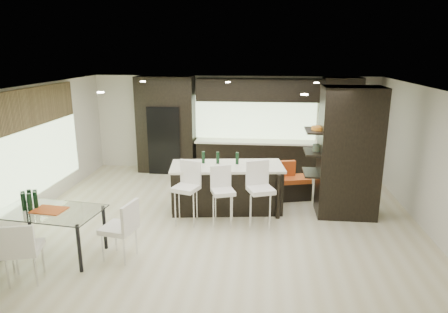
# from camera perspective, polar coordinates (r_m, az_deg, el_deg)

# --- Properties ---
(ground) EXTENTS (8.00, 8.00, 0.00)m
(ground) POSITION_cam_1_polar(r_m,az_deg,el_deg) (8.49, -0.41, -8.57)
(ground) COLOR beige
(ground) RESTS_ON ground
(back_wall) EXTENTS (8.00, 0.02, 2.70)m
(back_wall) POSITION_cam_1_polar(r_m,az_deg,el_deg) (11.46, 1.46, 4.70)
(back_wall) COLOR beige
(back_wall) RESTS_ON ground
(left_wall) EXTENTS (0.02, 7.00, 2.70)m
(left_wall) POSITION_cam_1_polar(r_m,az_deg,el_deg) (9.36, -25.58, 0.87)
(left_wall) COLOR beige
(left_wall) RESTS_ON ground
(right_wall) EXTENTS (0.02, 7.00, 2.70)m
(right_wall) POSITION_cam_1_polar(r_m,az_deg,el_deg) (8.61, 27.09, -0.43)
(right_wall) COLOR beige
(right_wall) RESTS_ON ground
(ceiling) EXTENTS (8.00, 7.00, 0.02)m
(ceiling) POSITION_cam_1_polar(r_m,az_deg,el_deg) (7.82, -0.45, 9.89)
(ceiling) COLOR white
(ceiling) RESTS_ON ground
(window_left) EXTENTS (0.04, 3.20, 1.90)m
(window_left) POSITION_cam_1_polar(r_m,az_deg,el_deg) (9.50, -24.77, 1.16)
(window_left) COLOR #B2D199
(window_left) RESTS_ON left_wall
(window_back) EXTENTS (3.40, 0.04, 1.20)m
(window_back) POSITION_cam_1_polar(r_m,az_deg,el_deg) (11.36, 4.48, 5.59)
(window_back) COLOR #B2D199
(window_back) RESTS_ON back_wall
(stone_accent) EXTENTS (0.08, 3.00, 0.80)m
(stone_accent) POSITION_cam_1_polar(r_m,az_deg,el_deg) (9.33, -25.21, 6.53)
(stone_accent) COLOR brown
(stone_accent) RESTS_ON left_wall
(ceiling_spots) EXTENTS (4.00, 3.00, 0.02)m
(ceiling_spots) POSITION_cam_1_polar(r_m,az_deg,el_deg) (8.07, -0.25, 9.91)
(ceiling_spots) COLOR white
(ceiling_spots) RESTS_ON ceiling
(back_cabinetry) EXTENTS (6.80, 0.68, 2.70)m
(back_cabinetry) POSITION_cam_1_polar(r_m,az_deg,el_deg) (11.11, 3.91, 4.34)
(back_cabinetry) COLOR black
(back_cabinetry) RESTS_ON ground
(refrigerator) EXTENTS (0.90, 0.68, 1.90)m
(refrigerator) POSITION_cam_1_polar(r_m,az_deg,el_deg) (11.47, -8.22, 2.52)
(refrigerator) COLOR black
(refrigerator) RESTS_ON ground
(partition_column) EXTENTS (1.20, 0.80, 2.70)m
(partition_column) POSITION_cam_1_polar(r_m,az_deg,el_deg) (8.58, 17.42, 0.50)
(partition_column) COLOR black
(partition_column) RESTS_ON ground
(kitchen_island) EXTENTS (2.52, 1.34, 1.00)m
(kitchen_island) POSITION_cam_1_polar(r_m,az_deg,el_deg) (8.72, 0.42, -4.39)
(kitchen_island) COLOR black
(kitchen_island) RESTS_ON ground
(stool_left) EXTENTS (0.57, 0.57, 1.02)m
(stool_left) POSITION_cam_1_polar(r_m,az_deg,el_deg) (8.03, -5.44, -6.11)
(stool_left) COLOR white
(stool_left) RESTS_ON ground
(stool_mid) EXTENTS (0.54, 0.54, 0.95)m
(stool_mid) POSITION_cam_1_polar(r_m,az_deg,el_deg) (7.95, -0.14, -6.53)
(stool_mid) COLOR white
(stool_mid) RESTS_ON ground
(stool_right) EXTENTS (0.60, 0.60, 1.05)m
(stool_right) POSITION_cam_1_polar(r_m,az_deg,el_deg) (7.88, 5.23, -6.41)
(stool_right) COLOR white
(stool_right) RESTS_ON ground
(bench) EXTENTS (1.44, 0.85, 0.52)m
(bench) POSITION_cam_1_polar(r_m,az_deg,el_deg) (9.46, 8.07, -4.51)
(bench) COLOR black
(bench) RESTS_ON ground
(floor_vase) EXTENTS (0.56, 0.56, 1.20)m
(floor_vase) POSITION_cam_1_polar(r_m,az_deg,el_deg) (8.86, 14.96, -3.92)
(floor_vase) COLOR #3D4934
(floor_vase) RESTS_ON ground
(dining_table) EXTENTS (1.78, 1.14, 0.81)m
(dining_table) POSITION_cam_1_polar(r_m,az_deg,el_deg) (7.45, -23.35, -9.97)
(dining_table) COLOR white
(dining_table) RESTS_ON ground
(chair_near) EXTENTS (0.61, 0.61, 0.92)m
(chair_near) POSITION_cam_1_polar(r_m,az_deg,el_deg) (6.82, -26.65, -12.22)
(chair_near) COLOR white
(chair_near) RESTS_ON ground
(chair_end) EXTENTS (0.59, 0.59, 0.94)m
(chair_end) POSITION_cam_1_polar(r_m,az_deg,el_deg) (6.95, -14.77, -10.43)
(chair_end) COLOR white
(chair_end) RESTS_ON ground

